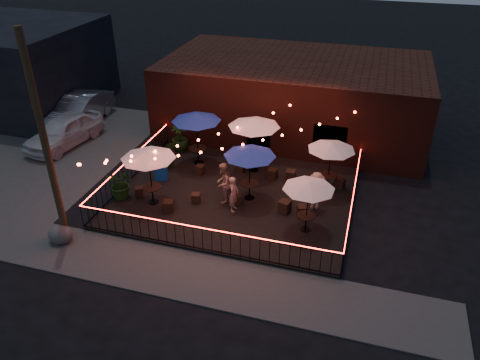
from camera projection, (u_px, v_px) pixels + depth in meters
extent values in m
plane|color=black|center=(221.00, 223.00, 18.94)|extent=(110.00, 110.00, 0.00)
cube|color=black|center=(235.00, 196.00, 20.55)|extent=(10.00, 8.00, 0.15)
cube|color=#423F3D|center=(191.00, 275.00, 16.24)|extent=(18.00, 2.50, 0.05)
cube|color=#423F3D|center=(33.00, 144.00, 25.18)|extent=(11.00, 12.00, 0.02)
cube|color=#3C1710|center=(294.00, 96.00, 25.93)|extent=(14.00, 8.00, 4.00)
cube|color=black|center=(259.00, 137.00, 23.43)|extent=(1.20, 0.24, 2.20)
cube|color=black|center=(330.00, 136.00, 22.32)|extent=(1.60, 0.24, 1.20)
cylinder|color=#352815|center=(45.00, 145.00, 16.09)|extent=(0.26, 0.26, 8.00)
cube|color=black|center=(203.00, 249.00, 17.17)|extent=(10.00, 0.04, 0.04)
cube|color=black|center=(202.00, 229.00, 16.70)|extent=(10.00, 0.04, 0.04)
cube|color=#FF2017|center=(202.00, 228.00, 16.68)|extent=(10.00, 0.03, 0.02)
cube|color=black|center=(132.00, 177.00, 21.70)|extent=(0.04, 8.00, 0.04)
cube|color=black|center=(130.00, 160.00, 21.23)|extent=(0.04, 8.00, 0.04)
cube|color=#FF2017|center=(130.00, 159.00, 21.22)|extent=(0.03, 8.00, 0.02)
cube|color=black|center=(351.00, 212.00, 19.24)|extent=(0.04, 8.00, 0.04)
cube|color=black|center=(354.00, 193.00, 18.77)|extent=(0.04, 8.00, 0.04)
cube|color=#FF2017|center=(354.00, 192.00, 18.76)|extent=(0.03, 8.00, 0.02)
cylinder|color=black|center=(153.00, 202.00, 20.01)|extent=(0.45, 0.45, 0.03)
cylinder|color=black|center=(153.00, 195.00, 19.82)|extent=(0.06, 0.06, 0.74)
cylinder|color=black|center=(152.00, 187.00, 19.63)|extent=(0.82, 0.82, 0.04)
cylinder|color=black|center=(151.00, 177.00, 19.39)|extent=(0.05, 0.05, 2.47)
cone|color=silver|center=(148.00, 154.00, 18.84)|extent=(2.91, 2.91, 0.36)
cylinder|color=black|center=(199.00, 162.00, 23.09)|extent=(0.47, 0.47, 0.03)
cylinder|color=black|center=(198.00, 155.00, 22.90)|extent=(0.06, 0.06, 0.77)
cylinder|color=black|center=(198.00, 148.00, 22.69)|extent=(0.86, 0.86, 0.04)
cylinder|color=black|center=(197.00, 139.00, 22.44)|extent=(0.05, 0.05, 2.58)
cone|color=navy|center=(196.00, 117.00, 21.87)|extent=(3.07, 3.07, 0.38)
cylinder|color=black|center=(249.00, 198.00, 20.29)|extent=(0.44, 0.44, 0.03)
cylinder|color=black|center=(249.00, 191.00, 20.11)|extent=(0.06, 0.06, 0.72)
cylinder|color=black|center=(249.00, 183.00, 19.92)|extent=(0.80, 0.80, 0.04)
cylinder|color=black|center=(250.00, 174.00, 19.69)|extent=(0.04, 0.04, 2.39)
cone|color=navy|center=(250.00, 152.00, 19.16)|extent=(2.57, 2.57, 0.35)
cylinder|color=black|center=(253.00, 170.00, 22.44)|extent=(0.48, 0.48, 0.03)
cylinder|color=black|center=(253.00, 163.00, 22.24)|extent=(0.07, 0.07, 0.79)
cylinder|color=black|center=(254.00, 155.00, 22.03)|extent=(0.88, 0.88, 0.04)
cylinder|color=black|center=(254.00, 145.00, 21.78)|extent=(0.05, 0.05, 2.64)
cone|color=silver|center=(254.00, 122.00, 21.19)|extent=(2.74, 2.74, 0.38)
cylinder|color=black|center=(305.00, 229.00, 18.32)|extent=(0.40, 0.40, 0.03)
cylinder|color=black|center=(306.00, 223.00, 18.15)|extent=(0.05, 0.05, 0.65)
cylinder|color=black|center=(306.00, 216.00, 17.98)|extent=(0.72, 0.72, 0.04)
cylinder|color=black|center=(307.00, 207.00, 17.77)|extent=(0.04, 0.04, 2.17)
cone|color=silver|center=(309.00, 185.00, 17.29)|extent=(2.52, 2.52, 0.32)
cylinder|color=black|center=(327.00, 188.00, 20.97)|extent=(0.42, 0.42, 0.03)
cylinder|color=black|center=(328.00, 182.00, 20.80)|extent=(0.06, 0.06, 0.68)
cylinder|color=black|center=(328.00, 175.00, 20.62)|extent=(0.75, 0.75, 0.04)
cylinder|color=black|center=(329.00, 166.00, 20.40)|extent=(0.04, 0.04, 2.26)
cone|color=silver|center=(332.00, 146.00, 19.90)|extent=(2.40, 2.40, 0.33)
cube|color=black|center=(139.00, 192.00, 20.38)|extent=(0.45, 0.45, 0.40)
cube|color=black|center=(169.00, 206.00, 19.34)|extent=(0.48, 0.48, 0.47)
cube|color=black|center=(155.00, 164.00, 22.48)|extent=(0.45, 0.45, 0.47)
cube|color=black|center=(200.00, 170.00, 22.03)|extent=(0.44, 0.44, 0.44)
cube|color=black|center=(196.00, 198.00, 19.92)|extent=(0.41, 0.41, 0.41)
cube|color=black|center=(237.00, 199.00, 19.84)|extent=(0.44, 0.44, 0.40)
cube|color=black|center=(240.00, 168.00, 22.21)|extent=(0.37, 0.37, 0.42)
cube|color=black|center=(272.00, 174.00, 21.64)|extent=(0.44, 0.44, 0.47)
cube|color=black|center=(285.00, 206.00, 19.27)|extent=(0.54, 0.54, 0.52)
cube|color=black|center=(302.00, 211.00, 19.02)|extent=(0.50, 0.50, 0.47)
cube|color=black|center=(291.00, 175.00, 21.49)|extent=(0.44, 0.44, 0.50)
cube|color=black|center=(340.00, 183.00, 20.95)|extent=(0.48, 0.48, 0.46)
imported|color=tan|center=(234.00, 194.00, 19.11)|extent=(0.38, 0.58, 1.57)
imported|color=#D4A686|center=(223.00, 183.00, 19.64)|extent=(0.72, 0.91, 1.81)
imported|color=tan|center=(316.00, 191.00, 19.19)|extent=(1.18, 0.80, 1.69)
imported|color=#0C340B|center=(121.00, 184.00, 19.97)|extent=(1.46, 1.34, 1.36)
imported|color=#0E360E|center=(170.00, 154.00, 22.38)|extent=(0.96, 0.88, 1.40)
imported|color=#173B0F|center=(180.00, 137.00, 23.91)|extent=(1.02, 1.02, 1.50)
cube|color=blue|center=(161.00, 172.00, 21.49)|extent=(0.67, 0.56, 0.77)
cube|color=silver|center=(160.00, 164.00, 21.29)|extent=(0.72, 0.61, 0.05)
ellipsoid|color=#4B4A46|center=(60.00, 234.00, 17.71)|extent=(1.05, 0.94, 0.72)
imported|color=silver|center=(64.00, 131.00, 24.79)|extent=(2.60, 4.96, 1.61)
imported|color=gray|center=(80.00, 110.00, 27.13)|extent=(1.93, 5.22, 1.70)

